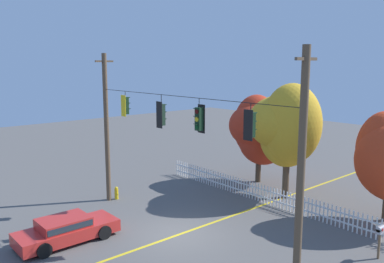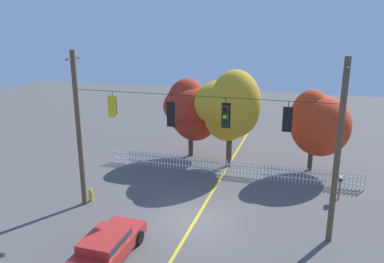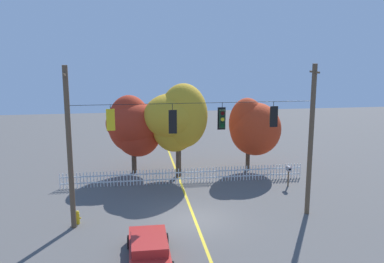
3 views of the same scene
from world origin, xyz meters
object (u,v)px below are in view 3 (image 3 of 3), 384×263
fire_hydrant (78,217)px  traffic_signal_eastbound_side (222,119)px  autumn_oak_far_east (253,127)px  traffic_signal_southbound_primary (111,119)px  traffic_signal_westbound_side (273,116)px  roadside_mailbox (289,170)px  parked_car (149,249)px  autumn_maple_near_fence (134,126)px  traffic_signal_northbound_secondary (173,121)px  autumn_maple_mid (177,119)px

fire_hydrant → traffic_signal_eastbound_side: bearing=-3.0°
autumn_oak_far_east → traffic_signal_southbound_primary: bearing=-139.0°
traffic_signal_westbound_side → roadside_mailbox: size_ratio=0.96×
traffic_signal_eastbound_side → parked_car: size_ratio=0.33×
autumn_maple_near_fence → roadside_mailbox: size_ratio=4.17×
traffic_signal_southbound_primary → fire_hydrant: size_ratio=1.74×
traffic_signal_westbound_side → autumn_oak_far_east: bearing=80.2°
traffic_signal_northbound_secondary → traffic_signal_eastbound_side: 2.65m
traffic_signal_northbound_secondary → fire_hydrant: bearing=175.2°
traffic_signal_westbound_side → roadside_mailbox: (2.93, 4.79, -4.56)m
traffic_signal_southbound_primary → parked_car: (1.65, -4.26, -5.15)m
traffic_signal_southbound_primary → traffic_signal_eastbound_side: same height
autumn_maple_near_fence → roadside_mailbox: autumn_maple_near_fence is taller
autumn_maple_near_fence → fire_hydrant: bearing=-109.5°
roadside_mailbox → autumn_maple_mid: bearing=154.5°
autumn_maple_mid → roadside_mailbox: autumn_maple_mid is taller
parked_car → traffic_signal_southbound_primary: bearing=111.2°
traffic_signal_northbound_secondary → roadside_mailbox: 10.63m
traffic_signal_northbound_secondary → traffic_signal_eastbound_side: (2.64, 0.02, 0.07)m
traffic_signal_northbound_secondary → autumn_oak_far_east: size_ratio=0.28×
traffic_signal_eastbound_side → autumn_maple_near_fence: traffic_signal_eastbound_side is taller
traffic_signal_northbound_secondary → autumn_maple_near_fence: traffic_signal_northbound_secondary is taller
autumn_maple_near_fence → roadside_mailbox: 11.61m
traffic_signal_westbound_side → traffic_signal_eastbound_side: bearing=179.6°
traffic_signal_eastbound_side → autumn_maple_mid: bearing=100.3°
autumn_maple_mid → autumn_oak_far_east: (5.85, 0.60, -0.92)m
roadside_mailbox → traffic_signal_eastbound_side: bearing=-140.3°
traffic_signal_southbound_primary → traffic_signal_westbound_side: (8.64, -0.00, -0.04)m
autumn_maple_near_fence → autumn_oak_far_east: bearing=-4.2°
traffic_signal_northbound_secondary → traffic_signal_eastbound_side: size_ratio=1.06×
fire_hydrant → roadside_mailbox: roadside_mailbox is taller
traffic_signal_westbound_side → fire_hydrant: traffic_signal_westbound_side is taller
fire_hydrant → autumn_maple_mid: bearing=51.1°
parked_car → roadside_mailbox: (9.92, 9.04, 0.55)m
traffic_signal_southbound_primary → roadside_mailbox: (11.57, 4.79, -4.60)m
autumn_maple_mid → traffic_signal_westbound_side: bearing=-62.3°
autumn_maple_near_fence → autumn_maple_mid: (3.09, -1.25, 0.73)m
autumn_oak_far_east → autumn_maple_mid: bearing=-174.1°
autumn_maple_near_fence → autumn_oak_far_east: autumn_maple_near_fence is taller
traffic_signal_eastbound_side → fire_hydrant: 9.42m
traffic_signal_westbound_side → fire_hydrant: bearing=177.7°
traffic_signal_eastbound_side → parked_car: (-4.17, -4.28, -5.04)m
traffic_signal_northbound_secondary → traffic_signal_southbound_primary: bearing=180.0°
traffic_signal_southbound_primary → traffic_signal_eastbound_side: bearing=0.2°
traffic_signal_westbound_side → autumn_maple_mid: bearing=117.7°
parked_car → roadside_mailbox: bearing=42.4°
autumn_maple_near_fence → parked_car: autumn_maple_near_fence is taller
autumn_maple_near_fence → traffic_signal_northbound_secondary: bearing=-78.4°
roadside_mailbox → traffic_signal_southbound_primary: bearing=-157.5°
traffic_signal_westbound_side → autumn_maple_near_fence: size_ratio=0.23×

